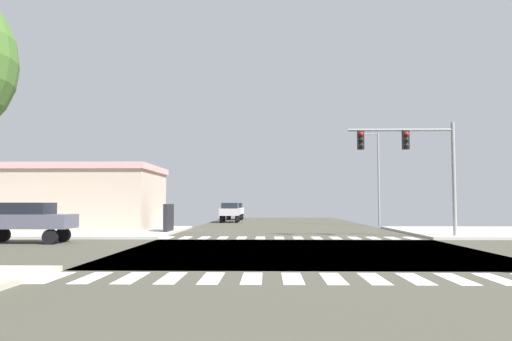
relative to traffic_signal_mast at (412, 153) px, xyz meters
name	(u,v)px	position (x,y,z in m)	size (l,w,h in m)	color
ground	(303,251)	(-6.37, -7.32, -4.57)	(90.00, 90.00, 0.05)	#464438
sidewalk_corner_ne	(499,232)	(6.63, 4.68, -4.48)	(12.00, 12.00, 0.14)	#B2ADA3
sidewalk_corner_nw	(83,231)	(-19.37, 4.68, -4.48)	(12.00, 12.00, 0.14)	#B2ADA6
crosswalk_near	(313,278)	(-6.62, -14.62, -4.54)	(13.50, 2.00, 0.01)	white
crosswalk_far	(289,238)	(-6.62, -0.02, -4.54)	(13.50, 2.00, 0.01)	white
traffic_signal_mast	(412,153)	(0.00, 0.00, 0.00)	(5.71, 0.55, 6.19)	gray
street_lamp	(375,170)	(1.07, 14.31, 0.03)	(1.78, 0.32, 7.59)	gray
bank_building	(50,198)	(-22.44, 6.71, -2.37)	(16.02, 7.86, 4.34)	#BCA692
sedan_nearside_1	(230,211)	(-11.37, 21.93, -3.43)	(1.80, 4.30, 1.88)	black
sedan_queued_3	(235,210)	(-11.37, 29.51, -3.43)	(1.80, 4.30, 1.88)	black
sedan_trailing_4	(26,219)	(-18.98, -3.82, -3.43)	(4.30, 1.80, 1.88)	black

